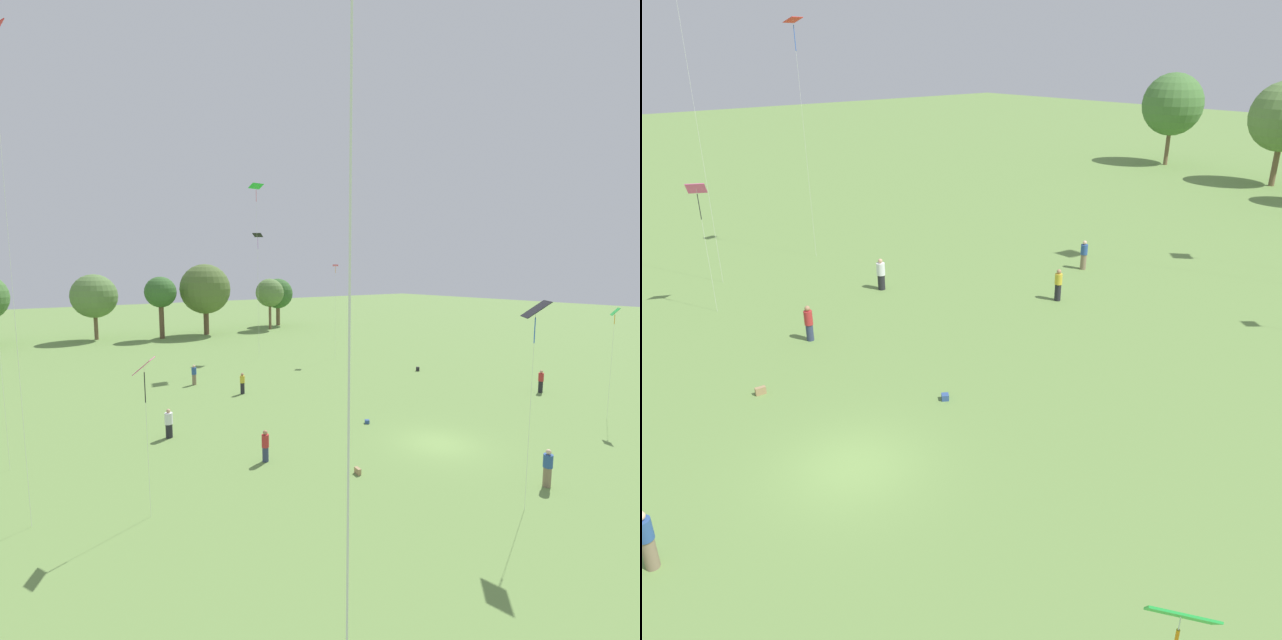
% 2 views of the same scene
% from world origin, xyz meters
% --- Properties ---
extents(ground_plane, '(240.00, 240.00, 0.00)m').
position_xyz_m(ground_plane, '(0.00, 0.00, 0.00)').
color(ground_plane, '#6B8E47').
extents(tree_1, '(6.17, 6.17, 9.29)m').
position_xyz_m(tree_1, '(-10.46, 52.51, 6.18)').
color(tree_1, brown).
rests_on(tree_1, ground_plane).
extents(tree_2, '(4.43, 4.43, 8.94)m').
position_xyz_m(tree_2, '(-2.49, 48.18, 6.61)').
color(tree_2, brown).
rests_on(tree_2, ground_plane).
extents(tree_3, '(7.57, 7.57, 10.79)m').
position_xyz_m(tree_3, '(4.20, 48.40, 6.97)').
color(tree_3, brown).
rests_on(tree_3, ground_plane).
extents(tree_4, '(4.70, 4.70, 8.49)m').
position_xyz_m(tree_4, '(15.15, 48.20, 6.10)').
color(tree_4, brown).
rests_on(tree_4, ground_plane).
extents(tree_5, '(5.34, 5.34, 8.42)m').
position_xyz_m(tree_5, '(18.83, 52.04, 5.70)').
color(tree_5, brown).
rests_on(tree_5, ground_plane).
extents(person_0, '(0.46, 0.46, 1.74)m').
position_xyz_m(person_0, '(0.15, -5.99, 0.86)').
color(person_0, '#847056').
rests_on(person_0, ground_plane).
extents(person_1, '(0.51, 0.51, 1.65)m').
position_xyz_m(person_1, '(-9.06, 3.53, 0.82)').
color(person_1, '#333D5B').
rests_on(person_1, ground_plane).
extents(person_2, '(0.43, 0.43, 1.73)m').
position_xyz_m(person_2, '(-7.12, 20.32, 0.86)').
color(person_2, '#847056').
rests_on(person_2, ground_plane).
extents(person_3, '(0.50, 0.50, 1.72)m').
position_xyz_m(person_3, '(-12.20, 9.55, 0.84)').
color(person_3, '#232328').
rests_on(person_3, ground_plane).
extents(person_4, '(0.50, 0.50, 1.83)m').
position_xyz_m(person_4, '(14.88, 2.15, 0.91)').
color(person_4, '#232328').
rests_on(person_4, ground_plane).
extents(person_5, '(0.53, 0.53, 1.69)m').
position_xyz_m(person_5, '(-4.89, 15.43, 0.84)').
color(person_5, '#232328').
rests_on(person_5, ground_plane).
extents(kite_2, '(1.30, 1.26, 18.82)m').
position_xyz_m(kite_2, '(2.29, 26.86, 18.04)').
color(kite_2, green).
rests_on(kite_2, ground_plane).
extents(kite_4, '(1.42, 1.42, 14.07)m').
position_xyz_m(kite_4, '(4.19, 30.45, 13.35)').
color(kite_4, black).
rests_on(kite_4, ground_plane).
extents(kite_5, '(0.97, 1.05, 6.36)m').
position_xyz_m(kite_5, '(-15.09, 1.71, 5.87)').
color(kite_5, '#E54C99').
rests_on(kite_5, ground_plane).
extents(kite_6, '(0.78, 0.72, 7.34)m').
position_xyz_m(kite_6, '(12.37, -3.62, 6.75)').
color(kite_6, green).
rests_on(kite_6, ground_plane).
extents(kite_8, '(0.85, 0.85, 10.42)m').
position_xyz_m(kite_8, '(9.66, 22.62, 9.61)').
color(kite_8, '#E54C99').
rests_on(kite_8, ground_plane).
extents(kite_9, '(1.36, 1.35, 8.52)m').
position_xyz_m(kite_9, '(-2.48, -6.46, 7.99)').
color(kite_9, black).
rests_on(kite_9, ground_plane).
extents(picnic_bag_0, '(0.41, 0.41, 0.39)m').
position_xyz_m(picnic_bag_0, '(12.47, 12.93, 0.19)').
color(picnic_bag_0, '#262628').
rests_on(picnic_bag_0, ground_plane).
extents(picnic_bag_1, '(0.21, 0.41, 0.30)m').
position_xyz_m(picnic_bag_1, '(-6.08, -0.21, 0.15)').
color(picnic_bag_1, '#A58459').
rests_on(picnic_bag_1, ground_plane).
extents(picnic_bag_2, '(0.38, 0.38, 0.23)m').
position_xyz_m(picnic_bag_2, '(-1.17, 4.74, 0.12)').
color(picnic_bag_2, '#33518C').
rests_on(picnic_bag_2, ground_plane).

